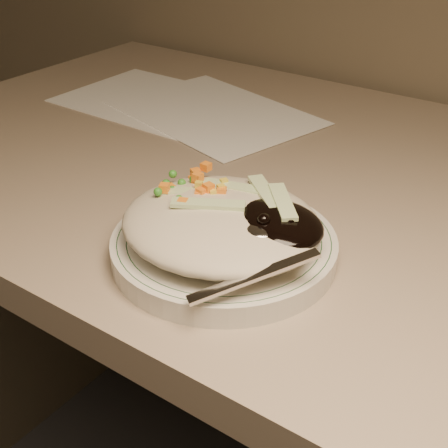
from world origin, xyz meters
The scene contains 5 objects.
desk centered at (0.00, 1.38, 0.54)m, with size 1.40×0.70×0.74m.
plate centered at (-0.07, 1.18, 0.75)m, with size 0.22×0.22×0.02m, color silver.
plate_rim centered at (-0.07, 1.18, 0.76)m, with size 0.21×0.21×0.00m.
meal centered at (-0.06, 1.18, 0.78)m, with size 0.21×0.19×0.05m.
papers centered at (-0.36, 1.48, 0.74)m, with size 0.42×0.28×0.00m.
Camera 1 is at (0.22, 0.77, 1.08)m, focal length 50.00 mm.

